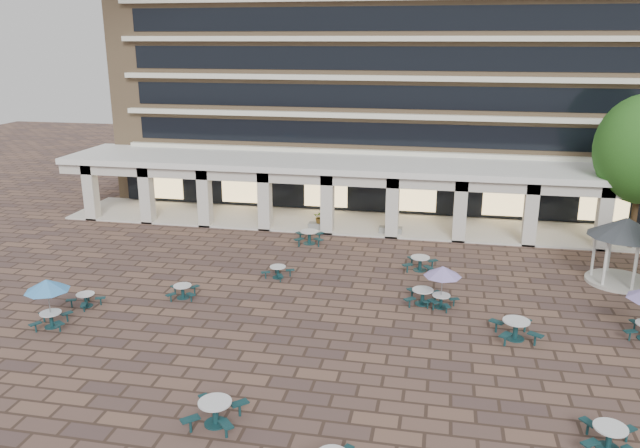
% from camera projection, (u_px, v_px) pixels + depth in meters
% --- Properties ---
extents(ground, '(120.00, 120.00, 0.00)m').
position_uv_depth(ground, '(323.00, 314.00, 29.03)').
color(ground, brown).
rests_on(ground, ground).
extents(apartment_building, '(40.00, 15.50, 25.20)m').
position_uv_depth(apartment_building, '(384.00, 35.00, 49.37)').
color(apartment_building, '#987956').
rests_on(apartment_building, ground).
extents(retail_arcade, '(42.00, 6.60, 4.40)m').
position_uv_depth(retail_arcade, '(365.00, 182.00, 42.09)').
color(retail_arcade, white).
rests_on(retail_arcade, ground).
extents(picnic_table_2, '(1.94, 1.94, 0.84)m').
position_uv_depth(picnic_table_2, '(215.00, 411.00, 20.59)').
color(picnic_table_2, '#14363C').
rests_on(picnic_table_2, ground).
extents(picnic_table_3, '(1.94, 1.94, 0.78)m').
position_uv_depth(picnic_table_3, '(609.00, 436.00, 19.35)').
color(picnic_table_3, '#14363C').
rests_on(picnic_table_3, ground).
extents(picnic_table_4, '(1.94, 1.94, 2.24)m').
position_uv_depth(picnic_table_4, '(47.00, 287.00, 27.17)').
color(picnic_table_4, '#14363C').
rests_on(picnic_table_4, ground).
extents(picnic_table_5, '(1.71, 1.71, 0.67)m').
position_uv_depth(picnic_table_5, '(183.00, 290.00, 30.70)').
color(picnic_table_5, '#14363C').
rests_on(picnic_table_5, ground).
extents(picnic_table_6, '(1.79, 1.79, 2.07)m').
position_uv_depth(picnic_table_6, '(443.00, 273.00, 29.21)').
color(picnic_table_6, '#14363C').
rests_on(picnic_table_6, ground).
extents(picnic_table_7, '(2.20, 2.20, 0.86)m').
position_uv_depth(picnic_table_7, '(516.00, 328.00, 26.46)').
color(picnic_table_7, '#14363C').
rests_on(picnic_table_7, ground).
extents(picnic_table_8, '(1.75, 1.75, 0.64)m').
position_uv_depth(picnic_table_8, '(86.00, 299.00, 29.74)').
color(picnic_table_8, '#14363C').
rests_on(picnic_table_8, ground).
extents(picnic_table_9, '(1.72, 1.72, 0.64)m').
position_uv_depth(picnic_table_9, '(278.00, 271.00, 33.31)').
color(picnic_table_9, '#14363C').
rests_on(picnic_table_9, ground).
extents(picnic_table_10, '(1.96, 1.96, 0.79)m').
position_uv_depth(picnic_table_10, '(420.00, 262.00, 34.32)').
color(picnic_table_10, '#14363C').
rests_on(picnic_table_10, ground).
extents(picnic_table_12, '(2.06, 2.06, 0.83)m').
position_uv_depth(picnic_table_12, '(309.00, 236.00, 38.82)').
color(picnic_table_12, '#14363C').
rests_on(picnic_table_12, ground).
extents(picnic_table_13, '(1.77, 1.77, 0.76)m').
position_uv_depth(picnic_table_13, '(423.00, 295.00, 29.95)').
color(picnic_table_13, '#14363C').
rests_on(picnic_table_13, ground).
extents(gazebo, '(3.76, 3.76, 3.50)m').
position_uv_depth(gazebo, '(625.00, 235.00, 32.00)').
color(gazebo, beige).
rests_on(gazebo, ground).
extents(planter_left, '(1.50, 0.69, 1.34)m').
position_uv_depth(planter_left, '(320.00, 222.00, 41.50)').
color(planter_left, gray).
rests_on(planter_left, ground).
extents(planter_right, '(1.50, 0.80, 1.24)m').
position_uv_depth(planter_right, '(391.00, 227.00, 40.65)').
color(planter_right, gray).
rests_on(planter_right, ground).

